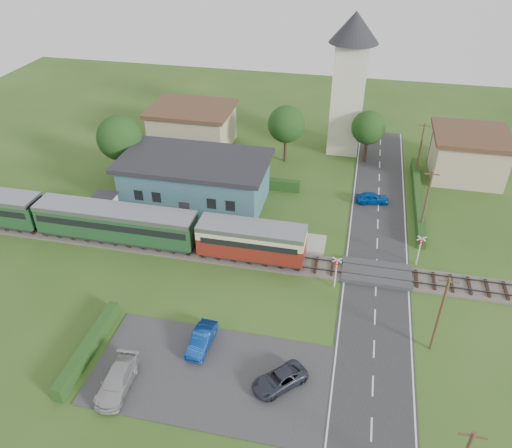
% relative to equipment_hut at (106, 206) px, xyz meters
% --- Properties ---
extents(ground, '(120.00, 120.00, 0.00)m').
position_rel_equipment_hut_xyz_m(ground, '(18.00, -5.20, -1.75)').
color(ground, '#2D4C19').
extents(railway_track, '(76.00, 3.20, 0.49)m').
position_rel_equipment_hut_xyz_m(railway_track, '(18.00, -3.20, -1.64)').
color(railway_track, '#4C443D').
rests_on(railway_track, ground).
extents(road, '(6.00, 70.00, 0.05)m').
position_rel_equipment_hut_xyz_m(road, '(28.00, -5.20, -1.72)').
color(road, '#28282B').
rests_on(road, ground).
extents(car_park, '(17.00, 9.00, 0.08)m').
position_rel_equipment_hut_xyz_m(car_park, '(16.50, -17.20, -1.71)').
color(car_park, '#333335').
rests_on(car_park, ground).
extents(crossing_deck, '(6.20, 3.40, 0.45)m').
position_rel_equipment_hut_xyz_m(crossing_deck, '(28.00, -3.20, -1.52)').
color(crossing_deck, '#333335').
rests_on(crossing_deck, ground).
extents(platform, '(30.00, 3.00, 0.45)m').
position_rel_equipment_hut_xyz_m(platform, '(8.00, 0.00, -1.52)').
color(platform, gray).
rests_on(platform, ground).
extents(equipment_hut, '(2.30, 2.30, 2.55)m').
position_rel_equipment_hut_xyz_m(equipment_hut, '(0.00, 0.00, 0.00)').
color(equipment_hut, beige).
rests_on(equipment_hut, platform).
extents(station_building, '(16.00, 9.00, 5.30)m').
position_rel_equipment_hut_xyz_m(station_building, '(8.00, 5.79, 0.95)').
color(station_building, '#355C64').
rests_on(station_building, ground).
extents(train, '(43.20, 2.90, 3.40)m').
position_rel_equipment_hut_xyz_m(train, '(-0.40, -3.20, 0.43)').
color(train, '#232328').
rests_on(train, ground).
extents(church_tower, '(6.00, 6.00, 17.60)m').
position_rel_equipment_hut_xyz_m(church_tower, '(23.00, 22.80, 8.48)').
color(church_tower, beige).
rests_on(church_tower, ground).
extents(house_west, '(10.80, 8.80, 5.50)m').
position_rel_equipment_hut_xyz_m(house_west, '(3.00, 19.80, 1.04)').
color(house_west, tan).
rests_on(house_west, ground).
extents(house_east, '(8.80, 8.80, 5.50)m').
position_rel_equipment_hut_xyz_m(house_east, '(38.00, 18.80, 1.05)').
color(house_east, tan).
rests_on(house_east, ground).
extents(hedge_carpark, '(0.80, 9.00, 1.20)m').
position_rel_equipment_hut_xyz_m(hedge_carpark, '(7.00, -17.20, -1.15)').
color(hedge_carpark, '#193814').
rests_on(hedge_carpark, ground).
extents(hedge_roadside, '(0.80, 18.00, 1.20)m').
position_rel_equipment_hut_xyz_m(hedge_roadside, '(32.20, 10.80, -1.15)').
color(hedge_roadside, '#193814').
rests_on(hedge_roadside, ground).
extents(hedge_station, '(22.00, 0.80, 1.30)m').
position_rel_equipment_hut_xyz_m(hedge_station, '(8.00, 10.30, -1.10)').
color(hedge_station, '#193814').
rests_on(hedge_station, ground).
extents(tree_a, '(5.20, 5.20, 8.00)m').
position_rel_equipment_hut_xyz_m(tree_a, '(-2.00, 8.80, 3.63)').
color(tree_a, '#332316').
rests_on(tree_a, ground).
extents(tree_b, '(4.60, 4.60, 7.34)m').
position_rel_equipment_hut_xyz_m(tree_b, '(16.00, 17.80, 3.27)').
color(tree_b, '#332316').
rests_on(tree_b, ground).
extents(tree_c, '(4.20, 4.20, 6.78)m').
position_rel_equipment_hut_xyz_m(tree_c, '(26.00, 19.80, 2.91)').
color(tree_c, '#332316').
rests_on(tree_c, ground).
extents(utility_pole_b, '(1.40, 0.22, 7.00)m').
position_rel_equipment_hut_xyz_m(utility_pole_b, '(32.20, -11.20, 1.88)').
color(utility_pole_b, '#473321').
rests_on(utility_pole_b, ground).
extents(utility_pole_c, '(1.40, 0.22, 7.00)m').
position_rel_equipment_hut_xyz_m(utility_pole_c, '(32.20, 4.80, 1.88)').
color(utility_pole_c, '#473321').
rests_on(utility_pole_c, ground).
extents(utility_pole_d, '(1.40, 0.22, 7.00)m').
position_rel_equipment_hut_xyz_m(utility_pole_d, '(32.20, 16.80, 1.88)').
color(utility_pole_d, '#473321').
rests_on(utility_pole_d, ground).
extents(crossing_signal_near, '(0.84, 0.28, 3.28)m').
position_rel_equipment_hut_xyz_m(crossing_signal_near, '(24.40, -5.61, 0.39)').
color(crossing_signal_near, silver).
rests_on(crossing_signal_near, ground).
extents(crossing_signal_far, '(0.84, 0.28, 3.28)m').
position_rel_equipment_hut_xyz_m(crossing_signal_far, '(31.60, -0.81, 0.39)').
color(crossing_signal_far, silver).
rests_on(crossing_signal_far, ground).
extents(streetlamp_west, '(0.30, 0.30, 5.15)m').
position_rel_equipment_hut_xyz_m(streetlamp_west, '(-4.00, 14.80, 1.29)').
color(streetlamp_west, '#3F3F47').
rests_on(streetlamp_west, ground).
extents(streetlamp_east, '(0.30, 0.30, 5.15)m').
position_rel_equipment_hut_xyz_m(streetlamp_east, '(34.00, 21.80, 1.29)').
color(streetlamp_east, '#3F3F47').
rests_on(streetlamp_east, ground).
extents(car_on_road, '(3.82, 2.11, 1.23)m').
position_rel_equipment_hut_xyz_m(car_on_road, '(27.24, 9.58, -1.08)').
color(car_on_road, '#053E9B').
rests_on(car_on_road, road).
extents(car_park_blue, '(1.54, 3.94, 1.28)m').
position_rel_equipment_hut_xyz_m(car_park_blue, '(15.09, -14.70, -1.03)').
color(car_park_blue, navy).
rests_on(car_park_blue, car_park).
extents(car_park_silver, '(2.14, 4.80, 1.37)m').
position_rel_equipment_hut_xyz_m(car_park_silver, '(10.50, -19.70, -0.98)').
color(car_park_silver, '#AAAAAA').
rests_on(car_park_silver, car_park).
extents(car_park_dark, '(4.19, 4.21, 1.13)m').
position_rel_equipment_hut_xyz_m(car_park_dark, '(21.53, -17.06, -1.10)').
color(car_park_dark, '#2C303D').
rests_on(car_park_dark, car_park).
extents(pedestrian_near, '(0.71, 0.47, 1.91)m').
position_rel_equipment_hut_xyz_m(pedestrian_near, '(13.02, -0.61, -0.34)').
color(pedestrian_near, gray).
rests_on(pedestrian_near, platform).
extents(pedestrian_far, '(0.73, 0.85, 1.49)m').
position_rel_equipment_hut_xyz_m(pedestrian_far, '(2.40, 0.26, -0.55)').
color(pedestrian_far, gray).
rests_on(pedestrian_far, platform).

